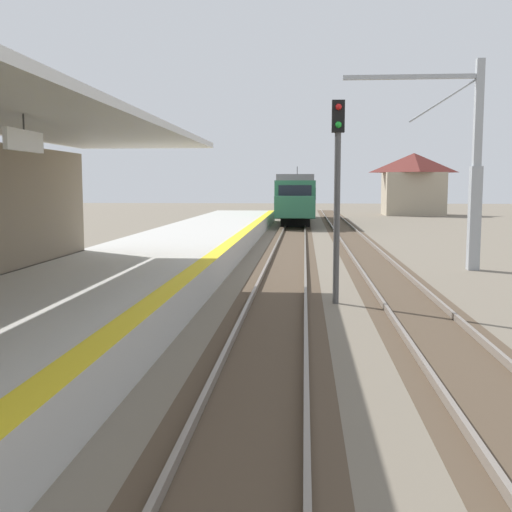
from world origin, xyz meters
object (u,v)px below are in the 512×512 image
approaching_train (297,196)px  rail_signal_post (337,180)px  catenary_pylon_far_side (468,170)px  distant_trackside_house (413,183)px

approaching_train → rail_signal_post: size_ratio=3.77×
catenary_pylon_far_side → distant_trackside_house: size_ratio=1.14×
approaching_train → rail_signal_post: rail_signal_post is taller
catenary_pylon_far_side → distant_trackside_house: 43.82m
approaching_train → distant_trackside_house: distant_trackside_house is taller
approaching_train → distant_trackside_house: size_ratio=2.97×
catenary_pylon_far_side → distant_trackside_house: catenary_pylon_far_side is taller
catenary_pylon_far_side → distant_trackside_house: bearing=82.9°
rail_signal_post → distant_trackside_house: size_ratio=0.79×
rail_signal_post → distant_trackside_house: bearing=78.3°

